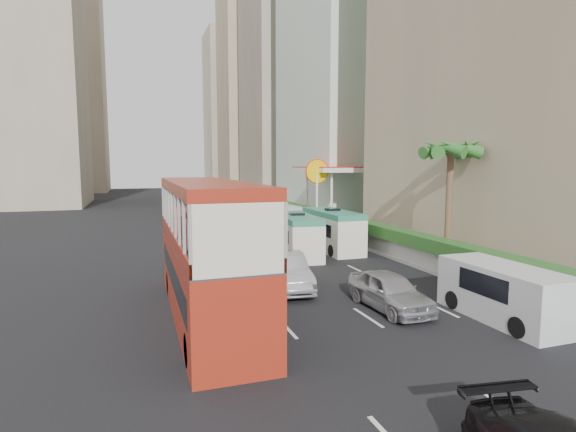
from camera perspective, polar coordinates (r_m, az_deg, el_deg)
name	(u,v)px	position (r m, az deg, el deg)	size (l,w,h in m)	color
ground_plane	(353,301)	(19.19, 8.25, -10.66)	(200.00, 200.00, 0.00)	black
double_decker_bus	(207,250)	(16.78, -10.25, -4.29)	(2.50, 11.00, 5.06)	maroon
car_silver_lane_a	(286,288)	(20.87, -0.32, -9.19)	(1.72, 4.94, 1.63)	#AFB1B6
car_silver_lane_b	(389,309)	(18.47, 12.69, -11.45)	(1.75, 4.35, 1.48)	#AFB1B6
van_asset	(269,239)	(34.48, -2.48, -2.94)	(1.95, 4.23, 1.18)	silver
minibus_near	(297,236)	(27.91, 1.14, -2.51)	(1.92, 5.77, 2.56)	silver
minibus_far	(332,230)	(29.93, 5.65, -1.84)	(1.99, 5.97, 2.65)	silver
panel_van_near	(504,293)	(18.40, 25.73, -8.78)	(1.99, 4.98, 1.99)	silver
panel_van_far	(287,217)	(40.36, -0.14, -0.15)	(1.97, 4.92, 1.97)	silver
sidewalk	(320,221)	(45.17, 4.06, -0.60)	(6.00, 120.00, 0.18)	#99968C
kerb_wall	(342,231)	(34.01, 6.89, -1.96)	(0.30, 44.00, 1.00)	silver
hedge	(342,220)	(33.90, 6.91, -0.53)	(1.10, 44.00, 0.70)	#2D6626
palm_tree	(449,207)	(26.08, 19.74, 1.13)	(0.36, 0.36, 6.40)	brown
shell_station	(338,195)	(43.50, 6.32, 2.62)	(6.50, 8.00, 5.50)	silver
tower_mid	(295,51)	(81.21, 0.84, 20.26)	(16.00, 16.00, 50.00)	tan
tower_far_a	(254,91)	(102.86, -4.36, 15.60)	(14.00, 14.00, 44.00)	tan
tower_far_b	(233,111)	(123.81, -6.96, 13.08)	(14.00, 14.00, 40.00)	tan
tower_left_a	(6,12)	(75.79, -32.21, 21.09)	(18.00, 18.00, 52.00)	tan
tower_left_b	(63,82)	(108.58, -26.65, 14.99)	(16.00, 16.00, 46.00)	tan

